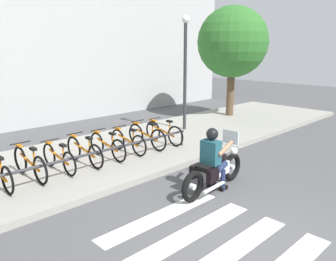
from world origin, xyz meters
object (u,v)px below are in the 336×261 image
rider (213,155)px  bicycle_7 (164,132)px  bicycle_2 (59,158)px  bicycle_6 (147,136)px  motorcycle (214,170)px  bike_rack (108,150)px  bicycle_5 (128,141)px  bicycle_1 (30,164)px  bicycle_4 (107,146)px  bicycle_3 (84,151)px  tree_near_rack (233,42)px  street_lamp (185,63)px

rider → bicycle_7: rider is taller
bicycle_2 → bicycle_6: bicycle_6 is taller
motorcycle → bicycle_2: motorcycle is taller
rider → bike_rack: 2.78m
rider → bicycle_5: (0.10, 3.15, -0.35)m
bicycle_7 → bicycle_1: bearing=-180.0°
bicycle_4 → bicycle_6: bearing=-0.0°
bicycle_4 → bicycle_5: bicycle_4 is taller
bicycle_2 → bicycle_6: bearing=-0.0°
bicycle_3 → bicycle_4: size_ratio=1.03×
bicycle_4 → bicycle_2: bearing=180.0°
bicycle_2 → rider: bearing=-57.2°
tree_near_rack → bicycle_6: bearing=-168.0°
bicycle_1 → bicycle_2: 0.71m
bicycle_6 → bicycle_3: bearing=180.0°
bicycle_2 → bicycle_6: (2.83, -0.00, 0.02)m
bicycle_7 → bicycle_4: bearing=180.0°
motorcycle → bicycle_6: bearing=77.0°
motorcycle → bicycle_7: 3.46m
bicycle_5 → bicycle_7: bearing=-0.0°
bicycle_4 → street_lamp: size_ratio=0.39×
bicycle_6 → bike_rack: (-1.77, -0.55, 0.06)m
bicycle_6 → bicycle_2: bearing=180.0°
bicycle_3 → bicycle_5: bicycle_3 is taller
bicycle_1 → bicycle_4: 2.12m
rider → bike_rack: (-0.96, 2.59, -0.26)m
bicycle_4 → bicycle_6: size_ratio=0.98×
bicycle_1 → bicycle_7: size_ratio=1.04×
bicycle_3 → bicycle_7: 2.83m
bicycle_5 → bicycle_2: bearing=180.0°
bicycle_2 → bike_rack: size_ratio=0.29×
rider → bicycle_5: rider is taller
motorcycle → bicycle_1: bearing=131.8°
bicycle_1 → bicycle_4: size_ratio=1.05×
bicycle_7 → bicycle_6: bearing=-180.0°
bicycle_2 → bicycle_4: size_ratio=0.98×
rider → bicycle_4: 3.23m
motorcycle → bicycle_2: (-2.10, 3.15, 0.02)m
tree_near_rack → bike_rack: bearing=-166.8°
bicycle_1 → bicycle_3: size_ratio=1.02×
bicycle_3 → bicycle_7: bicycle_3 is taller
bicycle_2 → tree_near_rack: bearing=8.2°
motorcycle → street_lamp: bearing=50.4°
motorcycle → bicycle_5: bearing=89.6°
motorcycle → bicycle_4: bearing=102.3°
bicycle_2 → bicycle_3: size_ratio=0.95×
bicycle_6 → bike_rack: 1.85m
bicycle_1 → bicycle_2: (0.71, 0.00, -0.03)m
bicycle_1 → bicycle_7: 4.25m
bicycle_5 → bicycle_6: (0.71, -0.00, 0.02)m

